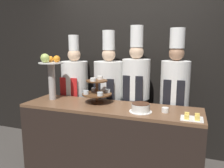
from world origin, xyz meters
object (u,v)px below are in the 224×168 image
object	(u,v)px
cup_white	(165,110)
chef_center_left	(109,92)
tiered_stand	(97,90)
cake_square_tray	(192,117)
chef_left	(75,91)
chef_center_right	(136,91)
chef_right	(174,94)
fruit_pedestal	(51,71)
cake_round	(141,108)

from	to	relation	value
cup_white	chef_center_left	world-z (taller)	chef_center_left
tiered_stand	cake_square_tray	bearing A→B (deg)	-12.34
chef_left	chef_center_right	bearing A→B (deg)	0.01
tiered_stand	chef_right	xyz separation A→B (m)	(0.90, 0.44, -0.07)
fruit_pedestal	chef_left	size ratio (longest dim) A/B	0.34
chef_center_left	chef_center_right	bearing A→B (deg)	0.02
cake_square_tray	chef_left	bearing A→B (deg)	157.76
cup_white	cake_square_tray	bearing A→B (deg)	-25.66
chef_left	chef_right	xyz separation A→B (m)	(1.46, 0.00, 0.06)
chef_left	chef_right	bearing A→B (deg)	0.00
tiered_stand	cup_white	size ratio (longest dim) A/B	4.98
chef_left	chef_right	distance (m)	1.46
cake_square_tray	chef_right	world-z (taller)	chef_right
fruit_pedestal	cake_square_tray	distance (m)	1.80
fruit_pedestal	cake_square_tray	world-z (taller)	fruit_pedestal
chef_left	tiered_stand	bearing A→B (deg)	-38.38
cake_square_tray	chef_right	bearing A→B (deg)	107.47
cake_square_tray	chef_center_left	xyz separation A→B (m)	(-1.13, 0.69, 0.03)
fruit_pedestal	cake_square_tray	size ratio (longest dim) A/B	2.85
fruit_pedestal	cake_round	distance (m)	1.28
chef_center_left	chef_center_right	size ratio (longest dim) A/B	0.97
fruit_pedestal	chef_right	bearing A→B (deg)	17.52
chef_center_right	fruit_pedestal	bearing A→B (deg)	-154.59
chef_center_left	chef_center_right	distance (m)	0.40
cake_round	cake_square_tray	world-z (taller)	cake_round
cake_round	chef_left	xyz separation A→B (m)	(-1.15, 0.63, -0.02)
tiered_stand	chef_left	xyz separation A→B (m)	(-0.56, 0.44, -0.13)
cake_square_tray	tiered_stand	bearing A→B (deg)	167.66
chef_center_left	chef_right	distance (m)	0.91
tiered_stand	cake_round	bearing A→B (deg)	-17.31
tiered_stand	fruit_pedestal	bearing A→B (deg)	-175.93
tiered_stand	chef_right	distance (m)	1.01
cake_round	chef_left	size ratio (longest dim) A/B	0.14
chef_right	cake_round	bearing A→B (deg)	-116.31
cake_square_tray	chef_center_left	world-z (taller)	chef_center_left
chef_center_right	tiered_stand	bearing A→B (deg)	-131.48
fruit_pedestal	cake_round	xyz separation A→B (m)	(1.23, -0.14, -0.34)
fruit_pedestal	chef_right	distance (m)	1.64
fruit_pedestal	chef_right	xyz separation A→B (m)	(1.54, 0.48, -0.30)
chef_left	chef_center_left	distance (m)	0.55
cup_white	chef_left	size ratio (longest dim) A/B	0.04
chef_center_right	chef_right	distance (m)	0.52
cake_round	chef_left	bearing A→B (deg)	151.47
tiered_stand	chef_right	size ratio (longest dim) A/B	0.20
fruit_pedestal	cup_white	world-z (taller)	fruit_pedestal
chef_left	chef_right	world-z (taller)	chef_right
cup_white	cake_square_tray	size ratio (longest dim) A/B	0.35
chef_right	chef_center_right	bearing A→B (deg)	179.99
fruit_pedestal	chef_center_left	bearing A→B (deg)	37.83
cup_white	chef_center_right	distance (m)	0.72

